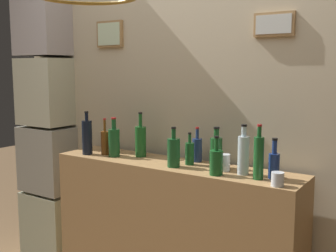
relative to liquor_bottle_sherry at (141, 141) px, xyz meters
The scene contains 17 objects.
panelled_rear_partition 0.55m from the liquor_bottle_sherry, 34.01° to the left, with size 3.17×0.15×2.89m.
stone_pillar 1.05m from the liquor_bottle_sherry, behind, with size 0.46×0.34×2.81m.
bar_shelf_unit 0.68m from the liquor_bottle_sherry, 11.41° to the right, with size 1.70×0.37×1.00m, color #9E7547.
liquor_bottle_sherry is the anchor object (origin of this frame).
liquor_bottle_bourbon 0.69m from the liquor_bottle_sherry, 13.99° to the right, with size 0.08×0.08×0.23m.
liquor_bottle_rum 0.39m from the liquor_bottle_sherry, 157.72° to the right, with size 0.07×0.07×0.31m.
liquor_bottle_tequila 0.80m from the liquor_bottle_sherry, ahead, with size 0.07×0.07×0.29m.
liquor_bottle_brandy 0.97m from the liquor_bottle_sherry, ahead, with size 0.06×0.06×0.23m.
liquor_bottle_vodka 0.42m from the liquor_bottle_sherry, 10.23° to the left, with size 0.07×0.07×0.23m.
liquor_bottle_amaro 0.27m from the liquor_bottle_sherry, 161.73° to the right, with size 0.06×0.06×0.26m.
liquor_bottle_vermouth 0.41m from the liquor_bottle_sherry, ahead, with size 0.06×0.06×0.21m.
liquor_bottle_mezcal 0.18m from the liquor_bottle_sherry, 146.51° to the right, with size 0.08×0.08×0.27m.
liquor_bottle_rye 0.59m from the liquor_bottle_sherry, ahead, with size 0.07×0.07×0.25m.
liquor_bottle_port 0.38m from the liquor_bottle_sherry, 20.58° to the right, with size 0.08×0.08×0.25m.
liquor_bottle_gin 0.92m from the liquor_bottle_sherry, ahead, with size 0.06×0.06×0.31m.
glass_tumbler_rocks 1.06m from the liquor_bottle_sherry, 10.82° to the right, with size 0.07×0.07×0.07m.
glass_tumbler_highball 0.67m from the liquor_bottle_sherry, ahead, with size 0.07×0.07×0.10m.
Camera 1 is at (1.42, -1.38, 1.61)m, focal length 44.54 mm.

